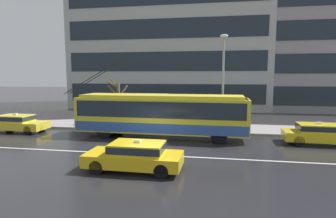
{
  "coord_description": "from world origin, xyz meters",
  "views": [
    {
      "loc": [
        3.78,
        -15.21,
        4.23
      ],
      "look_at": [
        0.56,
        3.49,
        1.92
      ],
      "focal_mm": 29.54,
      "sensor_mm": 36.0,
      "label": 1
    }
  ],
  "objects_px": {
    "taxi_ahead_of_bus": "(320,133)",
    "pedestrian_at_shelter": "(140,105)",
    "trolleybus": "(161,114)",
    "bus_shelter": "(142,102)",
    "pedestrian_approaching_curb": "(125,105)",
    "taxi_oncoming_near": "(135,155)",
    "street_lamp": "(223,75)",
    "taxi_queued_behind_bus": "(17,122)",
    "street_tree_bare": "(118,100)"
  },
  "relations": [
    {
      "from": "taxi_ahead_of_bus",
      "to": "pedestrian_at_shelter",
      "type": "height_order",
      "value": "pedestrian_at_shelter"
    },
    {
      "from": "trolleybus",
      "to": "bus_shelter",
      "type": "bearing_deg",
      "value": 125.48
    },
    {
      "from": "bus_shelter",
      "to": "pedestrian_approaching_curb",
      "type": "distance_m",
      "value": 2.08
    },
    {
      "from": "trolleybus",
      "to": "taxi_ahead_of_bus",
      "type": "bearing_deg",
      "value": -1.71
    },
    {
      "from": "taxi_oncoming_near",
      "to": "taxi_ahead_of_bus",
      "type": "relative_size",
      "value": 0.96
    },
    {
      "from": "pedestrian_approaching_curb",
      "to": "street_lamp",
      "type": "xyz_separation_m",
      "value": [
        8.14,
        -1.48,
        2.57
      ]
    },
    {
      "from": "street_lamp",
      "to": "taxi_oncoming_near",
      "type": "bearing_deg",
      "value": -113.09
    },
    {
      "from": "pedestrian_at_shelter",
      "to": "street_lamp",
      "type": "distance_m",
      "value": 7.51
    },
    {
      "from": "taxi_queued_behind_bus",
      "to": "street_tree_bare",
      "type": "bearing_deg",
      "value": 28.12
    },
    {
      "from": "pedestrian_at_shelter",
      "to": "bus_shelter",
      "type": "bearing_deg",
      "value": -67.28
    },
    {
      "from": "pedestrian_approaching_curb",
      "to": "street_tree_bare",
      "type": "distance_m",
      "value": 0.84
    },
    {
      "from": "taxi_ahead_of_bus",
      "to": "bus_shelter",
      "type": "xyz_separation_m",
      "value": [
        -12.27,
        3.4,
        1.4
      ]
    },
    {
      "from": "trolleybus",
      "to": "bus_shelter",
      "type": "xyz_separation_m",
      "value": [
        -2.21,
        3.1,
        0.49
      ]
    },
    {
      "from": "street_lamp",
      "to": "trolleybus",
      "type": "bearing_deg",
      "value": -147.66
    },
    {
      "from": "taxi_ahead_of_bus",
      "to": "pedestrian_approaching_curb",
      "type": "height_order",
      "value": "pedestrian_approaching_curb"
    },
    {
      "from": "trolleybus",
      "to": "bus_shelter",
      "type": "height_order",
      "value": "trolleybus"
    },
    {
      "from": "bus_shelter",
      "to": "pedestrian_approaching_curb",
      "type": "height_order",
      "value": "bus_shelter"
    },
    {
      "from": "taxi_queued_behind_bus",
      "to": "street_tree_bare",
      "type": "height_order",
      "value": "street_tree_bare"
    },
    {
      "from": "taxi_queued_behind_bus",
      "to": "pedestrian_at_shelter",
      "type": "relative_size",
      "value": 2.22
    },
    {
      "from": "taxi_oncoming_near",
      "to": "street_lamp",
      "type": "distance_m",
      "value": 10.85
    },
    {
      "from": "taxi_ahead_of_bus",
      "to": "street_tree_bare",
      "type": "relative_size",
      "value": 1.15
    },
    {
      "from": "taxi_ahead_of_bus",
      "to": "street_lamp",
      "type": "height_order",
      "value": "street_lamp"
    },
    {
      "from": "trolleybus",
      "to": "pedestrian_approaching_curb",
      "type": "bearing_deg",
      "value": 134.01
    },
    {
      "from": "taxi_ahead_of_bus",
      "to": "street_tree_bare",
      "type": "distance_m",
      "value": 15.04
    },
    {
      "from": "taxi_ahead_of_bus",
      "to": "pedestrian_approaching_curb",
      "type": "xyz_separation_m",
      "value": [
        -14.04,
        4.42,
        1.02
      ]
    },
    {
      "from": "taxi_ahead_of_bus",
      "to": "pedestrian_approaching_curb",
      "type": "bearing_deg",
      "value": 162.54
    },
    {
      "from": "street_lamp",
      "to": "taxi_ahead_of_bus",
      "type": "bearing_deg",
      "value": -26.42
    },
    {
      "from": "taxi_queued_behind_bus",
      "to": "bus_shelter",
      "type": "bearing_deg",
      "value": 19.33
    },
    {
      "from": "trolleybus",
      "to": "pedestrian_at_shelter",
      "type": "bearing_deg",
      "value": 122.23
    },
    {
      "from": "bus_shelter",
      "to": "trolleybus",
      "type": "bearing_deg",
      "value": -54.52
    },
    {
      "from": "trolleybus",
      "to": "pedestrian_at_shelter",
      "type": "distance_m",
      "value": 5.09
    },
    {
      "from": "pedestrian_approaching_curb",
      "to": "street_lamp",
      "type": "height_order",
      "value": "street_lamp"
    },
    {
      "from": "taxi_ahead_of_bus",
      "to": "pedestrian_approaching_curb",
      "type": "relative_size",
      "value": 2.26
    },
    {
      "from": "trolleybus",
      "to": "street_lamp",
      "type": "xyz_separation_m",
      "value": [
        4.16,
        2.63,
        2.69
      ]
    },
    {
      "from": "taxi_ahead_of_bus",
      "to": "bus_shelter",
      "type": "bearing_deg",
      "value": 164.52
    },
    {
      "from": "taxi_oncoming_near",
      "to": "taxi_ahead_of_bus",
      "type": "height_order",
      "value": "same"
    },
    {
      "from": "pedestrian_at_shelter",
      "to": "street_tree_bare",
      "type": "distance_m",
      "value": 1.89
    },
    {
      "from": "pedestrian_at_shelter",
      "to": "pedestrian_approaching_curb",
      "type": "xyz_separation_m",
      "value": [
        -1.27,
        -0.18,
        -0.04
      ]
    },
    {
      "from": "bus_shelter",
      "to": "street_tree_bare",
      "type": "bearing_deg",
      "value": 167.95
    },
    {
      "from": "pedestrian_approaching_curb",
      "to": "street_tree_bare",
      "type": "xyz_separation_m",
      "value": [
        -0.42,
        -0.55,
        0.48
      ]
    },
    {
      "from": "taxi_queued_behind_bus",
      "to": "street_tree_bare",
      "type": "distance_m",
      "value": 7.76
    },
    {
      "from": "trolleybus",
      "to": "street_tree_bare",
      "type": "xyz_separation_m",
      "value": [
        -4.39,
        3.56,
        0.59
      ]
    },
    {
      "from": "taxi_ahead_of_bus",
      "to": "taxi_oncoming_near",
      "type": "bearing_deg",
      "value": -146.83
    },
    {
      "from": "taxi_queued_behind_bus",
      "to": "street_lamp",
      "type": "distance_m",
      "value": 15.91
    },
    {
      "from": "trolleybus",
      "to": "taxi_oncoming_near",
      "type": "bearing_deg",
      "value": -88.78
    },
    {
      "from": "bus_shelter",
      "to": "taxi_oncoming_near",
      "type": "bearing_deg",
      "value": -76.61
    },
    {
      "from": "pedestrian_at_shelter",
      "to": "pedestrian_approaching_curb",
      "type": "distance_m",
      "value": 1.28
    },
    {
      "from": "trolleybus",
      "to": "pedestrian_at_shelter",
      "type": "relative_size",
      "value": 6.53
    },
    {
      "from": "bus_shelter",
      "to": "taxi_ahead_of_bus",
      "type": "bearing_deg",
      "value": -15.48
    },
    {
      "from": "taxi_ahead_of_bus",
      "to": "street_tree_bare",
      "type": "height_order",
      "value": "street_tree_bare"
    }
  ]
}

